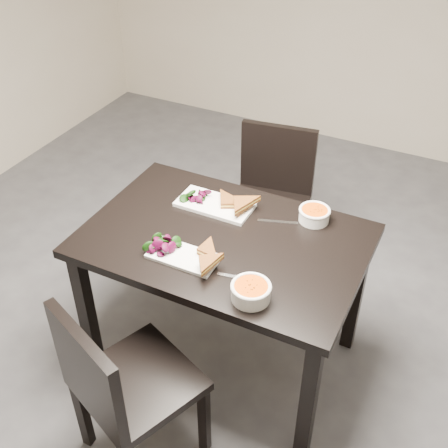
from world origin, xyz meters
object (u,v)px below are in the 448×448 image
soup_bowl_near (251,291)px  plate_far (215,205)px  chair_near (120,385)px  plate_near (184,257)px  soup_bowl_far (314,214)px  chair_far (271,193)px  table (224,255)px

soup_bowl_near → plate_far: 0.62m
chair_near → plate_far: 0.91m
plate_near → plate_far: plate_far is taller
chair_near → soup_bowl_far: size_ratio=6.05×
plate_near → soup_bowl_far: 0.62m
plate_far → chair_far: bearing=84.9°
soup_bowl_far → chair_far: bearing=128.7°
chair_near → plate_near: bearing=110.3°
chair_near → plate_far: size_ratio=2.44×
chair_near → chair_far: bearing=111.6°
soup_bowl_near → plate_far: (-0.40, 0.48, -0.03)m
chair_near → soup_bowl_far: (0.41, 0.96, 0.30)m
chair_far → plate_far: 0.65m
plate_near → table: bearing=66.2°
table → plate_far: 0.26m
chair_near → soup_bowl_near: 0.61m
plate_near → chair_near: bearing=-91.8°
chair_far → plate_near: chair_far is taller
chair_far → plate_far: (-0.05, -0.59, 0.27)m
plate_near → soup_bowl_far: soup_bowl_far is taller
chair_near → plate_near: size_ratio=2.93×
chair_near → table: bearing=103.6°
soup_bowl_far → chair_near: bearing=-112.9°
soup_bowl_near → soup_bowl_far: (0.05, 0.57, -0.00)m
chair_near → chair_far: same height
soup_bowl_far → plate_far: bearing=-167.5°
chair_near → plate_far: bearing=114.7°
table → plate_far: (-0.14, 0.19, 0.11)m
plate_near → plate_far: 0.39m
table → chair_far: size_ratio=1.41×
plate_near → soup_bowl_far: bearing=50.9°
soup_bowl_near → soup_bowl_far: soup_bowl_near is taller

